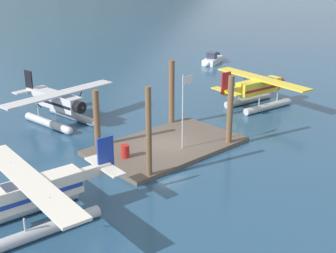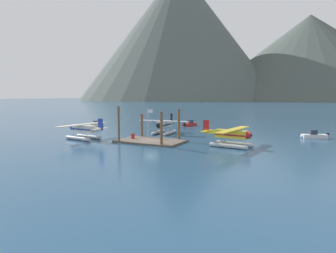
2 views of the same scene
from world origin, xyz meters
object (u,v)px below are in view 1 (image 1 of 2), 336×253
(boat_white_open_east, at_px, (212,60))
(fuel_drum, at_px, (125,151))
(seaplane_silver_bow_left, at_px, (59,105))
(flagpole, at_px, (184,102))
(seaplane_yellow_stbd_fwd, at_px, (259,90))
(seaplane_cream_port_aft, at_px, (36,197))

(boat_white_open_east, bearing_deg, fuel_drum, -148.37)
(fuel_drum, relative_size, seaplane_silver_bow_left, 0.08)
(fuel_drum, bearing_deg, flagpole, -19.95)
(flagpole, relative_size, boat_white_open_east, 1.17)
(seaplane_yellow_stbd_fwd, relative_size, boat_white_open_east, 2.29)
(fuel_drum, height_order, seaplane_silver_bow_left, seaplane_silver_bow_left)
(seaplane_silver_bow_left, relative_size, seaplane_yellow_stbd_fwd, 1.00)
(seaplane_cream_port_aft, distance_m, seaplane_yellow_stbd_fwd, 25.37)
(fuel_drum, xyz_separation_m, seaplane_yellow_stbd_fwd, (16.72, 1.45, 0.84))
(seaplane_silver_bow_left, distance_m, seaplane_cream_port_aft, 15.89)
(flagpole, height_order, seaplane_silver_bow_left, flagpole)
(fuel_drum, relative_size, boat_white_open_east, 0.19)
(seaplane_silver_bow_left, xyz_separation_m, seaplane_cream_port_aft, (-9.03, -13.07, 0.00))
(seaplane_silver_bow_left, bearing_deg, seaplane_yellow_stbd_fwd, -27.93)
(fuel_drum, xyz_separation_m, seaplane_cream_port_aft, (-8.22, -3.19, 0.84))
(fuel_drum, distance_m, seaplane_cream_port_aft, 8.85)
(seaplane_yellow_stbd_fwd, distance_m, boat_white_open_east, 19.00)
(seaplane_cream_port_aft, bearing_deg, boat_white_open_east, 29.42)
(seaplane_cream_port_aft, distance_m, boat_white_open_east, 41.11)
(flagpole, xyz_separation_m, boat_white_open_east, (23.49, 18.48, -3.19))
(flagpole, distance_m, fuel_drum, 5.26)
(seaplane_yellow_stbd_fwd, xyz_separation_m, boat_white_open_east, (10.86, 15.55, -1.09))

